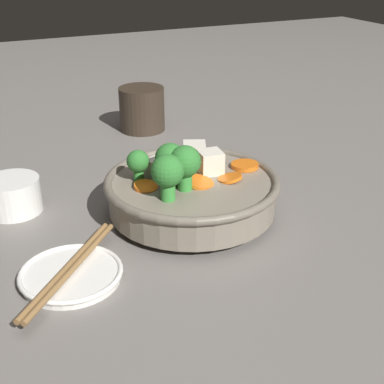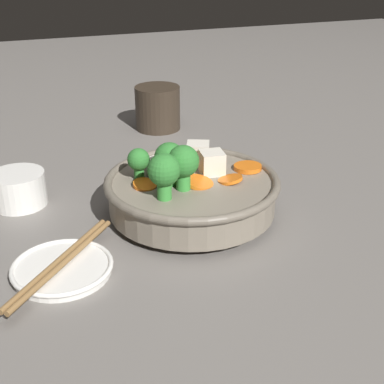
{
  "view_description": "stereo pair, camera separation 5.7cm",
  "coord_description": "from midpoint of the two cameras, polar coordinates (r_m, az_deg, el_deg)",
  "views": [
    {
      "loc": [
        -0.61,
        0.28,
        0.36
      ],
      "look_at": [
        0.0,
        0.0,
        0.04
      ],
      "focal_mm": 50.0,
      "sensor_mm": 36.0,
      "label": 1
    },
    {
      "loc": [
        -0.63,
        0.23,
        0.36
      ],
      "look_at": [
        0.0,
        0.0,
        0.04
      ],
      "focal_mm": 50.0,
      "sensor_mm": 36.0,
      "label": 2
    }
  ],
  "objects": [
    {
      "name": "dark_mug",
      "position": [
        1.09,
        -2.2,
        8.96
      ],
      "size": [
        0.11,
        0.09,
        0.09
      ],
      "color": "#33281E",
      "rests_on": "ground_plane"
    },
    {
      "name": "ground_plane",
      "position": [
        0.76,
        2.14,
        -2.45
      ],
      "size": [
        3.0,
        3.0,
        0.0
      ],
      "primitive_type": "plane",
      "color": "slate"
    },
    {
      "name": "stirfry_bowl",
      "position": [
        0.74,
        2.06,
        0.26
      ],
      "size": [
        0.24,
        0.24,
        0.11
      ],
      "color": "slate",
      "rests_on": "ground_plane"
    },
    {
      "name": "tea_cup",
      "position": [
        0.81,
        -16.14,
        0.32
      ],
      "size": [
        0.08,
        0.08,
        0.05
      ],
      "color": "white",
      "rests_on": "ground_plane"
    },
    {
      "name": "chopsticks_pair",
      "position": [
        0.64,
        -11.29,
        -7.35
      ],
      "size": [
        0.16,
        0.15,
        0.01
      ],
      "color": "olive",
      "rests_on": "side_saucer"
    },
    {
      "name": "side_saucer",
      "position": [
        0.64,
        -11.22,
        -8.06
      ],
      "size": [
        0.12,
        0.12,
        0.01
      ],
      "color": "white",
      "rests_on": "ground_plane"
    }
  ]
}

